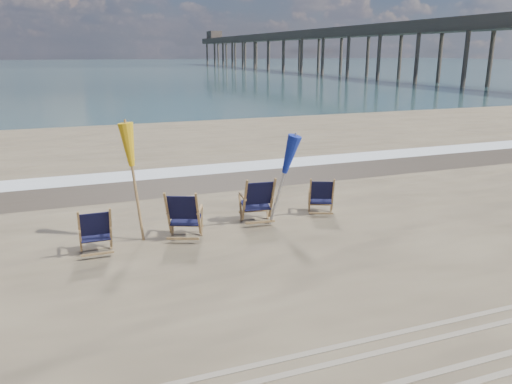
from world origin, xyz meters
TOP-DOWN VIEW (x-y plane):
  - ocean at (0.00, 128.00)m, footprint 400.00×400.00m
  - surf_foam at (0.00, 8.30)m, footprint 200.00×1.40m
  - wet_sand_strip at (0.00, 6.80)m, footprint 200.00×2.60m
  - tire_tracks at (0.00, -2.80)m, footprint 80.00×1.30m
  - beach_chair_0 at (-2.98, 2.03)m, footprint 0.63×0.71m
  - beach_chair_1 at (-1.27, 2.11)m, footprint 0.95×1.00m
  - beach_chair_2 at (0.53, 2.59)m, footprint 0.80×0.88m
  - beach_chair_3 at (2.07, 2.62)m, footprint 0.83×0.87m
  - umbrella_yellow at (-2.41, 2.64)m, footprint 0.30×0.30m
  - umbrella_blue at (0.69, 2.47)m, footprint 0.30×0.30m
  - fishing_pier at (38.00, 74.00)m, footprint 4.40×140.00m

SIDE VIEW (x-z plane):
  - ocean at x=0.00m, z-range 0.00..0.00m
  - wet_sand_strip at x=0.00m, z-range 0.00..0.00m
  - surf_foam at x=0.00m, z-range 0.00..0.01m
  - tire_tracks at x=0.00m, z-range 0.00..0.01m
  - beach_chair_3 at x=2.07m, z-range 0.00..0.94m
  - beach_chair_0 at x=-2.98m, z-range 0.00..0.99m
  - beach_chair_1 at x=-1.27m, z-range 0.00..1.10m
  - beach_chair_2 at x=0.53m, z-range 0.00..1.12m
  - umbrella_blue at x=0.69m, z-range 0.52..2.59m
  - umbrella_yellow at x=-2.41m, z-range 0.66..3.05m
  - fishing_pier at x=38.00m, z-range 0.00..9.30m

